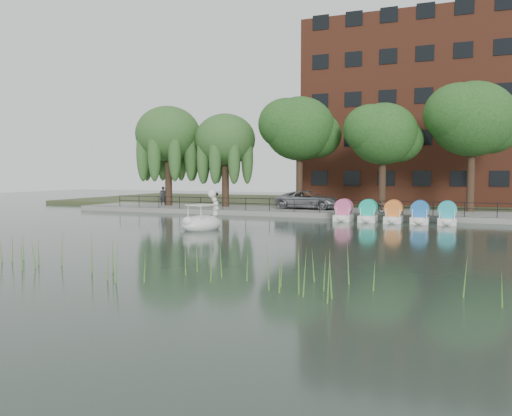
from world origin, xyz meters
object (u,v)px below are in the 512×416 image
Objects in this scene: bicycle at (374,206)px; swan_boat at (202,221)px; minivan at (308,198)px; pedestrian at (163,195)px.

swan_boat is (-8.45, -10.92, -0.39)m from bicycle.
minivan is at bearing 51.16° from bicycle.
bicycle is 13.81m from swan_boat.
pedestrian is at bearing 94.66° from minivan.
bicycle is at bearing -110.75° from minivan.
bicycle is 0.55× the size of swan_boat.
pedestrian is 0.63× the size of swan_boat.
bicycle is 19.42m from pedestrian.
minivan is 13.60m from pedestrian.
minivan is 6.24m from bicycle.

